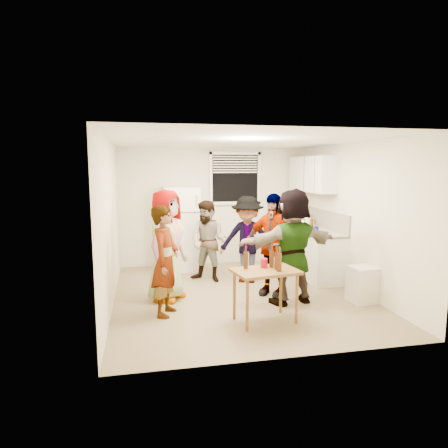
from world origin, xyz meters
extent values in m
cube|color=white|center=(-0.75, 1.88, 0.85)|extent=(0.70, 0.70, 1.70)
cube|color=white|center=(1.70, 1.15, 0.43)|extent=(0.60, 2.20, 0.86)
cube|color=beige|center=(1.70, 1.15, 0.88)|extent=(0.64, 2.22, 0.04)
cube|color=#BBB6AB|center=(1.99, 1.15, 1.08)|extent=(0.03, 2.20, 0.36)
cube|color=white|center=(1.83, 1.35, 1.95)|extent=(0.34, 1.60, 0.70)
cylinder|color=white|center=(1.68, 1.17, 0.90)|extent=(0.11, 0.11, 0.25)
cylinder|color=black|center=(1.75, 1.94, 0.90)|extent=(0.07, 0.07, 0.29)
cylinder|color=#47230C|center=(1.60, 0.78, 0.90)|extent=(0.06, 0.06, 0.22)
cylinder|color=#080BAD|center=(1.60, 0.56, 0.90)|extent=(0.09, 0.09, 0.11)
cube|color=#F4D35C|center=(1.92, 1.50, 0.98)|extent=(0.02, 0.19, 0.16)
cube|color=silver|center=(1.81, -0.72, 0.25)|extent=(0.41, 0.41, 0.56)
cylinder|color=#47230C|center=(0.23, -1.29, 0.72)|extent=(0.06, 0.06, 0.24)
cylinder|color=#B00D21|center=(0.09, -1.06, 0.72)|extent=(0.09, 0.09, 0.13)
imported|color=#9A9A9A|center=(-1.17, 0.02, 0.00)|extent=(1.92, 1.70, 0.56)
imported|color=#141933|center=(-1.23, -0.64, 0.00)|extent=(1.67, 1.10, 0.38)
imported|color=brown|center=(-0.36, 0.91, 0.00)|extent=(1.44, 1.64, 0.56)
imported|color=#46464B|center=(0.33, 0.71, 0.00)|extent=(1.58, 1.85, 0.58)
imported|color=black|center=(0.54, -0.10, 0.00)|extent=(1.87, 1.89, 0.41)
imported|color=tan|center=(0.71, -0.53, 0.00)|extent=(1.93, 2.04, 0.53)
camera|label=1|loc=(-1.52, -6.17, 2.09)|focal=32.00mm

